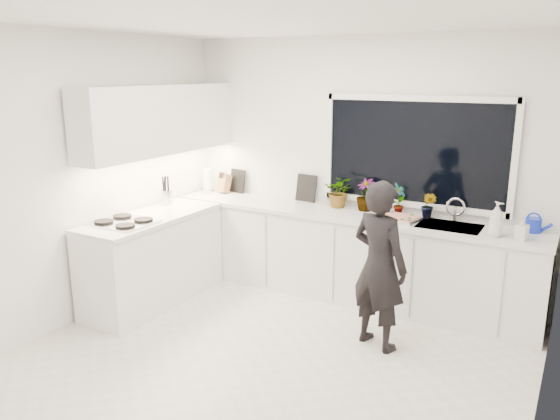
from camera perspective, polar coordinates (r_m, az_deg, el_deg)
The scene contains 25 objects.
floor at distance 4.81m, azimuth -0.35°, elevation -14.88°, with size 4.00×3.50×0.02m, color beige.
wall_back at distance 5.87m, azimuth 8.26°, elevation 4.51°, with size 4.00×0.02×2.70m, color white.
wall_left at distance 5.57m, azimuth -18.62°, elevation 3.38°, with size 0.02×3.50×2.70m, color white.
wall_right at distance 3.77m, azimuth 27.19°, elevation -2.43°, with size 0.02×3.50×2.70m, color white.
ceiling at distance 4.22m, azimuth -0.41°, elevation 19.44°, with size 4.00×3.50×0.02m, color white.
window at distance 5.62m, azimuth 13.92°, elevation 5.87°, with size 1.80×0.02×1.00m, color black.
base_cabinets_back at distance 5.82m, azimuth 6.81°, elevation -4.80°, with size 3.92×0.58×0.88m, color white.
base_cabinets_left at distance 5.80m, azimuth -13.08°, elevation -5.14°, with size 0.58×1.60×0.88m, color white.
countertop_back at distance 5.67m, azimuth 6.91°, elevation -0.44°, with size 3.94×0.62×0.04m, color silver.
countertop_left at distance 5.67m, azimuth -13.34°, elevation -0.74°, with size 0.62×1.60×0.04m, color silver.
upper_cabinets at distance 5.84m, azimuth -12.41°, elevation 9.22°, with size 0.34×2.10×0.70m, color white.
sink at distance 5.39m, azimuth 17.28°, elevation -2.10°, with size 0.58×0.42×0.14m, color silver.
faucet at distance 5.54m, azimuth 17.85°, elevation -0.00°, with size 0.03×0.03×0.22m, color silver.
stovetop at distance 5.43m, azimuth -16.01°, elevation -1.18°, with size 0.56×0.48×0.03m, color black.
person at distance 4.72m, azimuth 10.33°, elevation -5.73°, with size 0.54×0.35×1.47m, color black.
pizza_tray at distance 5.47m, azimuth 12.02°, elevation -0.83°, with size 0.44×0.32×0.03m, color #BABABE.
pizza at distance 5.47m, azimuth 12.03°, elevation -0.66°, with size 0.40×0.28×0.01m, color #B41C18.
watering_can at distance 5.43m, azimuth 24.93°, elevation -1.45°, with size 0.14×0.14×0.13m, color #142AC1.
paper_towel_roll at distance 6.64m, azimuth -7.55°, elevation 3.02°, with size 0.11×0.11×0.26m, color white.
knife_block at distance 6.55m, azimuth -5.84°, elevation 2.74°, with size 0.13×0.10×0.22m, color #935F44.
utensil_crock at distance 6.09m, azimuth -11.78°, elevation 1.33°, with size 0.13×0.13×0.16m, color silver.
picture_frame_large at distance 6.56m, azimuth -4.47°, elevation 3.05°, with size 0.22×0.02×0.28m, color black.
picture_frame_small at distance 6.10m, azimuth 2.77°, elevation 2.32°, with size 0.25×0.02×0.30m, color black.
herb_plants at distance 5.76m, azimuth 8.37°, elevation 1.62°, with size 1.22×0.33×0.34m.
soap_bottles at distance 5.13m, azimuth 22.30°, elevation -1.15°, with size 0.35×0.16×0.31m.
Camera 1 is at (2.10, -3.64, 2.33)m, focal length 35.00 mm.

